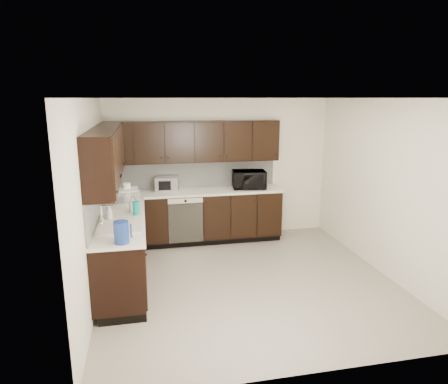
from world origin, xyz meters
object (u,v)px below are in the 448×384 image
Objects in this scene: sink at (120,229)px; blue_pitcher at (121,232)px; microwave at (249,180)px; storage_bin at (122,195)px; toaster_oven at (167,184)px.

sink is 3.28× the size of blue_pitcher.
sink is 0.71m from blue_pitcher.
microwave reaches higher than storage_bin.
toaster_oven is (0.71, 1.78, 0.18)m from sink.
microwave is 2.28× the size of blue_pitcher.
storage_bin is 1.86× the size of blue_pitcher.
toaster_oven is at bearing 59.22° from blue_pitcher.
microwave is at bearing 12.33° from storage_bin.
blue_pitcher is at bearing -125.02° from microwave.
toaster_oven is at bearing 38.18° from storage_bin.
storage_bin is (-0.03, 1.21, 0.15)m from sink.
toaster_oven is at bearing 68.27° from sink.
sink reaches higher than blue_pitcher.
toaster_oven reaches higher than storage_bin.
blue_pitcher is at bearing -87.66° from storage_bin.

